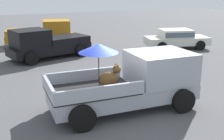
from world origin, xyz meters
TOP-DOWN VIEW (x-y plane):
  - ground_plane at (0.00, 0.00)m, footprint 80.00×80.00m
  - pickup_truck_main at (0.45, -0.03)m, footprint 5.16×2.51m
  - pickup_truck_red at (0.06, 12.69)m, footprint 5.09×3.02m
  - pickup_truck_far at (-0.65, 8.53)m, footprint 5.08×3.01m
  - parked_sedan_far at (8.11, 7.50)m, footprint 4.62×2.87m

SIDE VIEW (x-z plane):
  - ground_plane at x=0.00m, z-range 0.00..0.00m
  - parked_sedan_far at x=8.11m, z-range 0.08..1.41m
  - pickup_truck_red at x=0.06m, z-range -0.03..1.77m
  - pickup_truck_far at x=-0.65m, z-range -0.03..1.77m
  - pickup_truck_main at x=0.45m, z-range -0.20..2.16m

